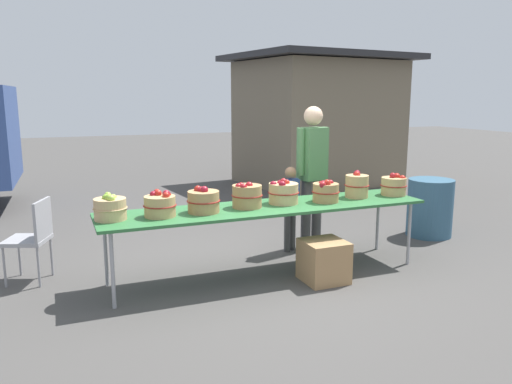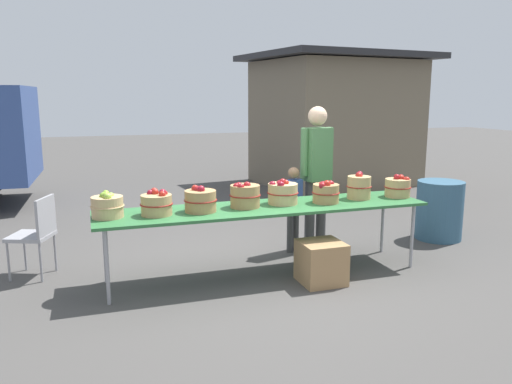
{
  "view_description": "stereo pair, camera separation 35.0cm",
  "coord_description": "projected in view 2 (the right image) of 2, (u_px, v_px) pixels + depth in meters",
  "views": [
    {
      "loc": [
        -2.06,
        -4.77,
        1.91
      ],
      "look_at": [
        0.0,
        0.3,
        0.85
      ],
      "focal_mm": 35.48,
      "sensor_mm": 36.0,
      "label": 1
    },
    {
      "loc": [
        -1.73,
        -4.9,
        1.91
      ],
      "look_at": [
        0.0,
        0.3,
        0.85
      ],
      "focal_mm": 35.48,
      "sensor_mm": 36.0,
      "label": 2
    }
  ],
  "objects": [
    {
      "name": "food_kiosk",
      "position": [
        335.0,
        119.0,
        10.87
      ],
      "size": [
        3.87,
        3.36,
        2.74
      ],
      "rotation": [
        0.0,
        0.0,
        0.14
      ],
      "color": "#726651",
      "rests_on": "ground"
    },
    {
      "name": "apple_basket_red_2",
      "position": [
        245.0,
        196.0,
        5.25
      ],
      "size": [
        0.33,
        0.33,
        0.27
      ],
      "color": "#A87F51",
      "rests_on": "market_table"
    },
    {
      "name": "vendor_adult",
      "position": [
        316.0,
        166.0,
        6.24
      ],
      "size": [
        0.46,
        0.3,
        1.77
      ],
      "rotation": [
        0.0,
        0.0,
        3.38
      ],
      "color": "#3F3F3F",
      "rests_on": "ground"
    },
    {
      "name": "child_customer",
      "position": [
        293.0,
        202.0,
        6.14
      ],
      "size": [
        0.26,
        0.21,
        1.05
      ],
      "rotation": [
        0.0,
        0.0,
        3.58
      ],
      "color": "#3F3F3F",
      "rests_on": "ground"
    },
    {
      "name": "market_table",
      "position": [
        265.0,
        209.0,
        5.32
      ],
      "size": [
        3.5,
        0.76,
        0.75
      ],
      "color": "#2D6B38",
      "rests_on": "ground"
    },
    {
      "name": "apple_basket_red_0",
      "position": [
        157.0,
        204.0,
        4.92
      ],
      "size": [
        0.32,
        0.32,
        0.26
      ],
      "color": "tan",
      "rests_on": "market_table"
    },
    {
      "name": "trash_barrel",
      "position": [
        439.0,
        210.0,
        6.74
      ],
      "size": [
        0.6,
        0.6,
        0.78
      ],
      "primitive_type": "cylinder",
      "color": "#335972",
      "rests_on": "ground"
    },
    {
      "name": "ground_plane",
      "position": [
        265.0,
        274.0,
        5.46
      ],
      "size": [
        40.0,
        40.0,
        0.0
      ],
      "primitive_type": "plane",
      "color": "#474442"
    },
    {
      "name": "apple_basket_red_3",
      "position": [
        283.0,
        193.0,
        5.42
      ],
      "size": [
        0.34,
        0.34,
        0.28
      ],
      "color": "tan",
      "rests_on": "market_table"
    },
    {
      "name": "folding_chair",
      "position": [
        37.0,
        230.0,
        5.31
      ],
      "size": [
        0.52,
        0.52,
        0.86
      ],
      "rotation": [
        0.0,
        0.0,
        4.34
      ],
      "color": "#99999E",
      "rests_on": "ground"
    },
    {
      "name": "produce_crate",
      "position": [
        321.0,
        262.0,
        5.18
      ],
      "size": [
        0.43,
        0.43,
        0.43
      ],
      "primitive_type": "cube",
      "color": "#A87F51",
      "rests_on": "ground"
    },
    {
      "name": "apple_basket_red_6",
      "position": [
        398.0,
        186.0,
        5.8
      ],
      "size": [
        0.31,
        0.31,
        0.26
      ],
      "color": "tan",
      "rests_on": "market_table"
    },
    {
      "name": "apple_basket_green_0",
      "position": [
        107.0,
        206.0,
        4.82
      ],
      "size": [
        0.32,
        0.32,
        0.25
      ],
      "color": "tan",
      "rests_on": "market_table"
    },
    {
      "name": "apple_basket_red_4",
      "position": [
        326.0,
        192.0,
        5.47
      ],
      "size": [
        0.3,
        0.3,
        0.26
      ],
      "color": "#A87F51",
      "rests_on": "market_table"
    },
    {
      "name": "apple_basket_red_5",
      "position": [
        359.0,
        187.0,
        5.69
      ],
      "size": [
        0.28,
        0.28,
        0.3
      ],
      "color": "tan",
      "rests_on": "market_table"
    },
    {
      "name": "apple_basket_red_1",
      "position": [
        200.0,
        200.0,
        5.06
      ],
      "size": [
        0.34,
        0.34,
        0.27
      ],
      "color": "#A87F51",
      "rests_on": "market_table"
    }
  ]
}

